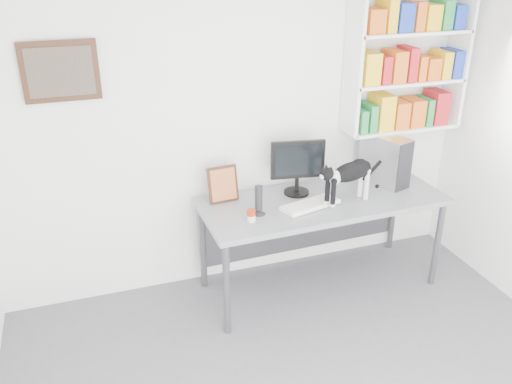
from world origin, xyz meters
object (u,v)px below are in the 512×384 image
(bookshelf, at_px, (408,57))
(soup_can, at_px, (251,215))
(monitor, at_px, (297,167))
(speaker, at_px, (259,200))
(pc_tower, at_px, (384,160))
(leaning_print, at_px, (223,184))
(cat, at_px, (349,182))
(desk, at_px, (321,243))
(keyboard, at_px, (310,205))

(bookshelf, height_order, soup_can, bookshelf)
(monitor, bearing_deg, speaker, -139.24)
(monitor, bearing_deg, pc_tower, 7.42)
(pc_tower, distance_m, leaning_print, 1.40)
(speaker, distance_m, soup_can, 0.15)
(speaker, bearing_deg, leaning_print, 140.16)
(cat, bearing_deg, speaker, 160.41)
(desk, distance_m, leaning_print, 0.98)
(pc_tower, bearing_deg, speaker, 171.94)
(pc_tower, distance_m, soup_can, 1.34)
(desk, bearing_deg, bookshelf, 17.49)
(bookshelf, bearing_deg, leaning_print, -177.83)
(monitor, height_order, leaning_print, monitor)
(bookshelf, bearing_deg, soup_can, -162.94)
(pc_tower, height_order, leaning_print, pc_tower)
(speaker, relative_size, leaning_print, 0.81)
(leaning_print, relative_size, cat, 0.52)
(keyboard, height_order, leaning_print, leaning_print)
(monitor, bearing_deg, bookshelf, 16.59)
(desk, xyz_separation_m, leaning_print, (-0.77, 0.23, 0.56))
(desk, bearing_deg, leaning_print, 161.59)
(pc_tower, bearing_deg, leaning_print, 157.88)
(keyboard, distance_m, speaker, 0.43)
(bookshelf, xyz_separation_m, desk, (-0.84, -0.29, -1.44))
(keyboard, relative_size, speaker, 1.94)
(keyboard, height_order, soup_can, soup_can)
(soup_can, bearing_deg, pc_tower, 13.51)
(pc_tower, height_order, speaker, pc_tower)
(desk, relative_size, monitor, 4.21)
(monitor, distance_m, pc_tower, 0.79)
(monitor, xyz_separation_m, pc_tower, (0.79, -0.03, -0.02))
(pc_tower, bearing_deg, monitor, 159.31)
(speaker, distance_m, leaning_print, 0.37)
(keyboard, xyz_separation_m, pc_tower, (0.78, 0.23, 0.19))
(bookshelf, xyz_separation_m, cat, (-0.69, -0.42, -0.85))
(keyboard, bearing_deg, soup_can, 174.40)
(desk, bearing_deg, pc_tower, 10.95)
(pc_tower, distance_m, speaker, 1.23)
(pc_tower, bearing_deg, cat, -169.15)
(bookshelf, xyz_separation_m, pc_tower, (-0.22, -0.15, -0.82))
(soup_can, bearing_deg, leaning_print, 104.25)
(bookshelf, bearing_deg, keyboard, -158.95)
(leaning_print, bearing_deg, soup_can, -81.08)
(pc_tower, height_order, cat, pc_tower)
(bookshelf, xyz_separation_m, soup_can, (-1.51, -0.46, -0.98))
(speaker, relative_size, cat, 0.42)
(keyboard, distance_m, pc_tower, 0.84)
(keyboard, bearing_deg, bookshelf, 6.68)
(desk, relative_size, keyboard, 4.18)
(leaning_print, distance_m, cat, 0.99)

